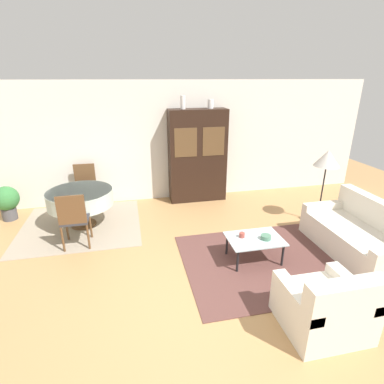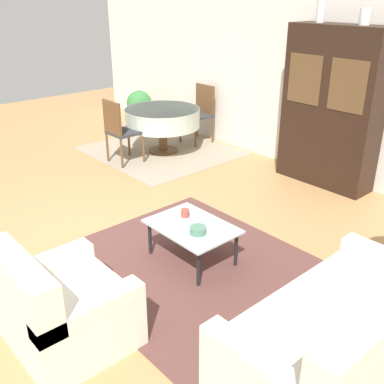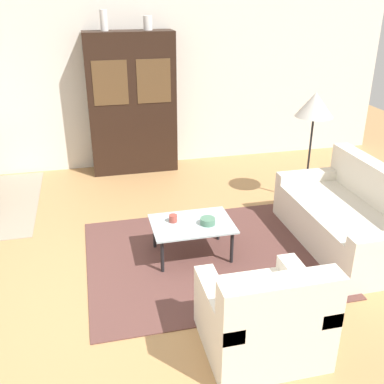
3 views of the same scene
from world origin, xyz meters
The scene contains 16 objects.
ground_plane centered at (0.00, 0.00, 0.00)m, with size 14.00×14.00×0.00m, color tan.
wall_back centered at (0.00, 3.63, 1.35)m, with size 10.00×0.06×2.70m.
area_rug centered at (1.18, 0.56, 0.01)m, with size 2.52×2.10×0.01m.
dining_rug centered at (-1.81, 2.48, 0.01)m, with size 2.25×2.09×0.01m.
couch centered at (2.82, 0.49, 0.31)m, with size 0.94×1.79×0.88m.
armchair centered at (1.25, -0.86, 0.31)m, with size 0.89×0.82×0.85m.
coffee_table centered at (1.04, 0.64, 0.35)m, with size 0.85×0.61×0.38m.
display_cabinet centered at (0.75, 3.36, 1.05)m, with size 1.30×0.44×2.10m.
dining_table centered at (-1.76, 2.48, 0.58)m, with size 1.22×1.22×0.72m.
dining_chair_near centered at (-1.76, 1.64, 0.57)m, with size 0.44×0.44×0.99m.
dining_chair_far centered at (-1.76, 3.31, 0.57)m, with size 0.44×0.44×0.99m.
cup centered at (0.85, 0.71, 0.43)m, with size 0.09×0.09×0.08m.
bowl centered at (1.19, 0.58, 0.43)m, with size 0.16×0.16×0.07m.
vase_tall centered at (0.43, 3.36, 2.24)m, with size 0.11×0.11×0.28m.
vase_short centered at (1.04, 3.36, 2.20)m, with size 0.13×0.13×0.19m.
potted_plant centered at (-3.27, 3.08, 0.41)m, with size 0.49×0.49×0.71m.
Camera 2 is at (3.92, -1.91, 2.49)m, focal length 42.00 mm.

